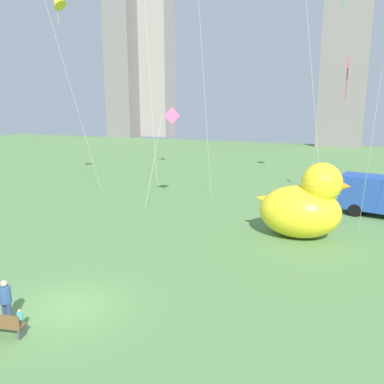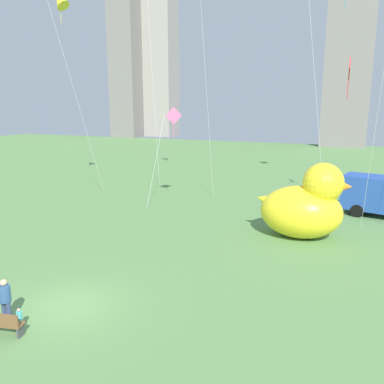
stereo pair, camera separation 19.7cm
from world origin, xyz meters
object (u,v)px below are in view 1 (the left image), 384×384
Objects in this scene: person_adult at (6,300)px; kite_pink at (171,119)px; giant_inflatable_duck at (303,206)px; box_truck at (384,197)px; kite_yellow at (57,1)px; person_child at (20,319)px; kite_red at (349,76)px.

kite_pink reaches higher than person_adult.
giant_inflatable_duck reaches higher than box_truck.
kite_pink is (-15.12, -2.91, 5.31)m from box_truck.
kite_yellow is (-25.57, -1.91, 14.57)m from box_truck.
person_child is 27.54m from kite_yellow.
person_child is 0.05× the size of kite_yellow.
kite_pink reaches higher than box_truck.
box_truck is (13.78, 20.61, 0.51)m from person_adult.
kite_red is at bearing 38.63° from giant_inflatable_duck.
box_truck is at bearing 56.22° from person_adult.
box_truck is (12.96, 20.82, 0.99)m from person_child.
giant_inflatable_duck is at bearing -141.37° from kite_red.
kite_red reaches higher than person_child.
kite_pink is 12.72m from kite_red.
kite_pink reaches higher than person_child.
person_adult is 0.10× the size of kite_yellow.
giant_inflatable_duck is 0.53× the size of kite_red.
person_adult is 0.26× the size of box_truck.
giant_inflatable_duck is (8.13, 14.17, 1.49)m from person_child.
person_child is at bearing -121.90° from box_truck.
box_truck is 16.29m from kite_pink.
kite_pink is at bearing -169.12° from box_truck.
kite_yellow is at bearing 167.13° from giant_inflatable_duck.
person_adult is 20.78m from kite_red.
kite_yellow reaches higher than box_truck.
box_truck is 0.62× the size of kite_red.
kite_red is (12.25, -2.18, 2.67)m from kite_pink.
box_truck is 0.38× the size of kite_yellow.
kite_yellow is 13.99m from kite_pink.
kite_pink is at bearing 160.04° from giant_inflatable_duck.
kite_yellow reaches higher than person_adult.
person_adult is 24.80m from box_truck.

